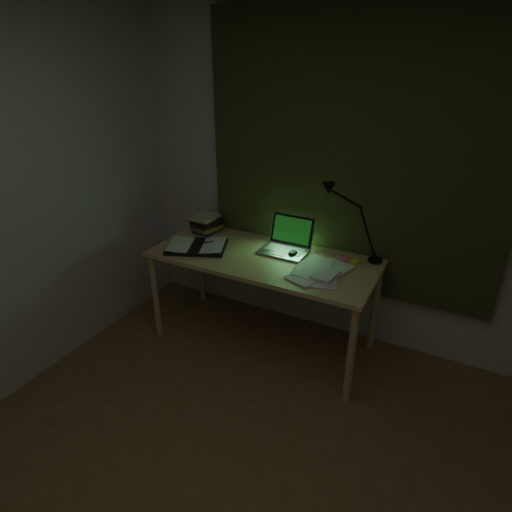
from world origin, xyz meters
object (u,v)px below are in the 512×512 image
Objects in this scene: laptop at (284,237)px; desk_lamp at (380,225)px; loose_papers at (320,272)px; open_textbook at (197,246)px; book_stack at (207,223)px; desk at (263,301)px.

desk_lamp reaches higher than laptop.
loose_papers is at bearing -27.29° from laptop.
open_textbook is 2.02× the size of book_stack.
desk_lamp reaches higher than book_stack.
desk is 3.00× the size of desk_lamp.
laptop is 0.43m from loose_papers.
book_stack is 0.64× the size of loose_papers.
book_stack is (-0.12, 0.33, 0.05)m from open_textbook.
open_textbook is at bearing -168.45° from desk.
book_stack is at bearing 161.19° from desk.
book_stack is at bearing 87.68° from open_textbook.
book_stack is (-0.64, 0.22, 0.46)m from desk.
loose_papers is at bearing -7.95° from desk.
laptop is 0.69m from desk_lamp.
book_stack reaches higher than desk.
open_textbook is 0.79× the size of desk_lamp.
desk_lamp is (0.29, 0.36, 0.27)m from loose_papers.
loose_papers is (0.36, -0.19, -0.12)m from laptop.
book_stack is 0.39× the size of desk_lamp.
desk is at bearing -127.75° from laptop.
laptop is 1.79× the size of book_stack.
loose_papers is (1.11, -0.28, -0.06)m from book_stack.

